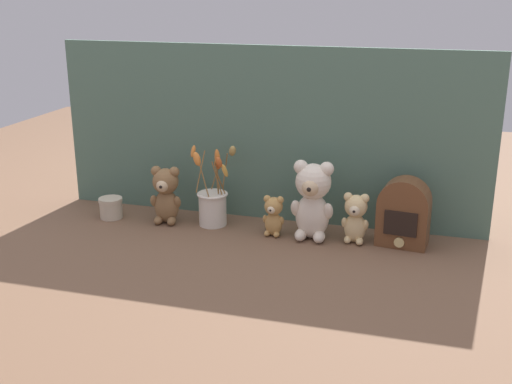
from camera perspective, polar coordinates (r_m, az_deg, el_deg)
name	(u,v)px	position (r m, az deg, el deg)	size (l,w,h in m)	color
ground_plane	(254,233)	(2.31, -0.14, -3.66)	(4.00, 4.00, 0.00)	brown
backdrop_wall	(267,135)	(2.36, 1.00, 5.10)	(1.61, 0.02, 0.65)	#4C6B5B
teddy_bear_large	(313,199)	(2.22, 5.06, -0.59)	(0.15, 0.14, 0.28)	beige
teddy_bear_medium	(166,194)	(2.39, -8.02, -0.14)	(0.12, 0.11, 0.22)	olive
teddy_bear_small	(355,217)	(2.22, 8.83, -2.21)	(0.09, 0.09, 0.18)	#DBBC84
teddy_bear_tiny	(274,215)	(2.26, 1.57, -2.03)	(0.08, 0.07, 0.15)	tan
flower_vase	(213,202)	(2.36, -3.85, -0.94)	(0.18, 0.16, 0.30)	silver
vintage_radio	(404,213)	(2.22, 12.99, -1.84)	(0.18, 0.11, 0.24)	brown
decorative_tin_tall	(111,208)	(2.50, -12.75, -1.36)	(0.09, 0.09, 0.08)	beige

